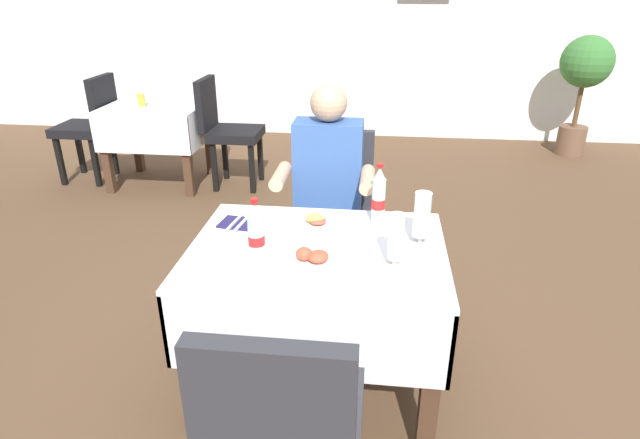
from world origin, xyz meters
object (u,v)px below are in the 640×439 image
Objects in this scene: cola_bottle_primary at (379,197)px; background_table_tumbler at (141,100)px; beer_glass_middle at (422,218)px; background_chair_right at (226,126)px; plate_near_camera at (315,259)px; plate_far_diner at (317,221)px; background_chair_left at (90,122)px; cola_bottle_secondary at (256,233)px; napkin_cutlery_set at (239,223)px; chair_far_diner_seat at (334,209)px; background_dining_table at (157,126)px; main_dining_table at (317,284)px; chair_near_camera_side at (285,427)px; seated_diner_far at (327,190)px; beer_glass_left at (396,239)px; potted_plant_corner at (584,75)px.

cola_bottle_primary reaches higher than background_table_tumbler.
background_chair_right is at bearing 122.29° from beer_glass_middle.
plate_near_camera is 1.10× the size of plate_far_diner.
cola_bottle_primary is 3.49m from background_chair_left.
cola_bottle_secondary reaches higher than background_chair_right.
napkin_cutlery_set is 0.20× the size of background_chair_left.
chair_far_diner_seat is 8.82× the size of background_table_tumbler.
plate_near_camera reaches higher than background_dining_table.
cola_bottle_primary is (0.24, 0.27, 0.30)m from main_dining_table.
cola_bottle_primary is at bearing 11.93° from plate_far_diner.
cola_bottle_secondary is (-0.20, -0.33, 0.09)m from plate_far_diner.
plate_far_diner is at bearing -53.23° from background_dining_table.
chair_near_camera_side reaches higher than background_table_tumbler.
plate_near_camera is at bearing -3.32° from cola_bottle_secondary.
main_dining_table is at bearing -168.37° from beer_glass_middle.
chair_near_camera_side is 3.77m from background_dining_table.
background_table_tumbler reaches higher than background_dining_table.
chair_near_camera_side is 3.51m from background_chair_right.
plate_near_camera is 1.09× the size of beer_glass_middle.
chair_far_diner_seat is 0.19m from seated_diner_far.
cola_bottle_secondary is 1.30× the size of napkin_cutlery_set.
beer_glass_middle is (0.11, 0.21, -0.00)m from beer_glass_left.
background_table_tumbler reaches higher than plate_near_camera.
background_dining_table is 0.63m from background_chair_left.
napkin_cutlery_set is (-0.80, 0.10, -0.11)m from beer_glass_middle.
background_chair_right is at bearing 118.45° from beer_glass_left.
seated_diner_far is at bearing 91.16° from chair_near_camera_side.
plate_near_camera is 0.35m from plate_far_diner.
chair_near_camera_side is (-0.00, -1.59, 0.00)m from chair_far_diner_seat.
potted_plant_corner is at bearing 18.46° from background_dining_table.
chair_far_diner_seat is 0.77× the size of seated_diner_far.
background_table_tumbler is (-1.81, 1.78, 0.07)m from seated_diner_far.
chair_near_camera_side and background_chair_right have the same top height.
potted_plant_corner reaches higher than cola_bottle_primary.
main_dining_table is 0.47m from cola_bottle_primary.
cola_bottle_secondary is 4.75m from potted_plant_corner.
plate_near_camera is 0.32m from beer_glass_left.
plate_far_diner is at bearing 135.32° from beer_glass_left.
cola_bottle_primary reaches higher than background_chair_right.
background_dining_table is (-2.00, 2.26, -0.32)m from cola_bottle_primary.
cola_bottle_secondary is (-0.22, 0.67, 0.28)m from chair_near_camera_side.
cola_bottle_secondary is 0.30× the size of background_dining_table.
background_chair_right is at bearing 120.65° from seated_diner_far.
cola_bottle_secondary reaches higher than main_dining_table.
background_chair_right reaches higher than main_dining_table.
background_dining_table is at bearing 126.77° from plate_far_diner.
chair_near_camera_side is 3.46× the size of cola_bottle_primary.
seated_diner_far is at bearing 92.67° from plate_near_camera.
main_dining_table is 0.79m from chair_near_camera_side.
background_chair_left is at bearing 180.00° from background_chair_right.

